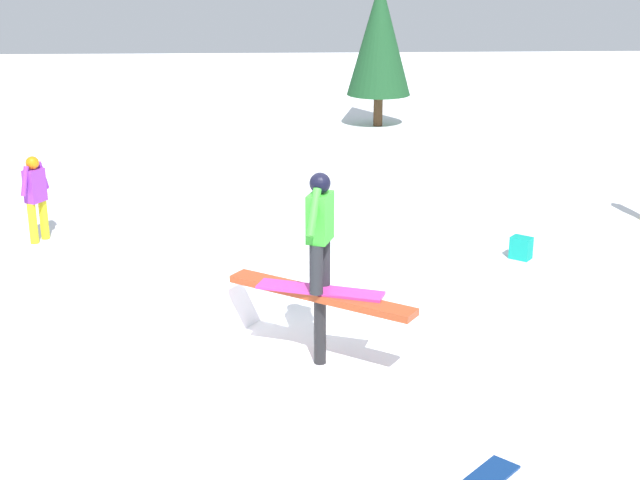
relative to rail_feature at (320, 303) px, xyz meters
The scene contains 7 objects.
ground_plane 0.73m from the rail_feature, ahead, with size 60.00×60.00×0.00m, color white.
rail_feature is the anchor object (origin of this frame).
snow_kicker_ramp 2.21m from the rail_feature, 145.86° to the left, with size 1.80×1.50×0.69m, color white.
main_rider_on_rail 0.81m from the rail_feature, ahead, with size 1.44×0.77×1.35m.
bystander_purple 6.26m from the rail_feature, 133.25° to the left, with size 0.35×0.58×1.39m.
backpack_on_snow 4.68m from the rail_feature, 46.69° to the left, with size 0.30×0.22×0.34m, color #0F9E8C.
pine_tree_near 13.97m from the rail_feature, 81.22° to the left, with size 1.64×1.64×3.72m.
Camera 1 is at (-0.41, -9.16, 4.54)m, focal length 50.00 mm.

